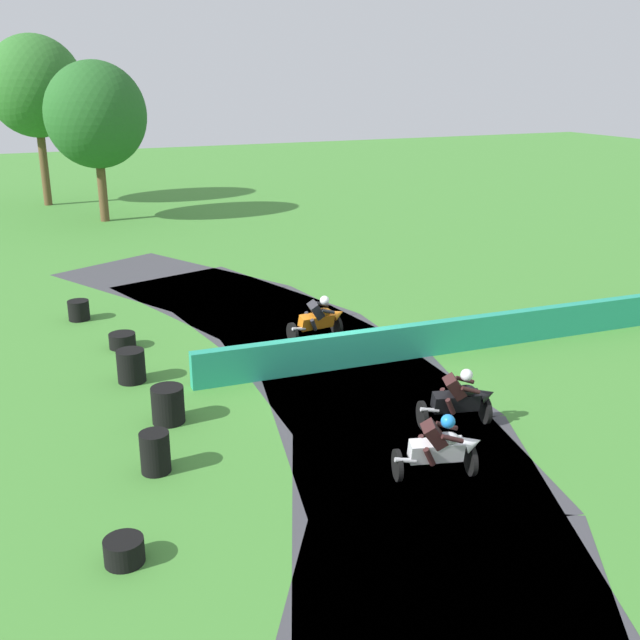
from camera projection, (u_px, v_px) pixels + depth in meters
ground_plane at (339, 367)px, 19.22m from camera, size 120.00×120.00×0.00m
track_asphalt at (296, 374)px, 18.82m from camera, size 9.71×29.12×0.01m
safety_barrier at (509, 328)px, 20.81m from camera, size 17.73×1.12×0.90m
motorcycle_lead_white at (441, 447)px, 13.76m from camera, size 1.70×1.09×1.43m
motorcycle_chase_black at (460, 399)px, 15.82m from camera, size 1.70×1.05×1.43m
motorcycle_trailing_orange at (319, 318)px, 21.00m from camera, size 1.68×0.91×1.42m
tire_stack_near at (124, 551)px, 11.53m from camera, size 0.62×0.62×0.40m
tire_stack_mid_a at (155, 452)px, 14.10m from camera, size 0.56×0.56×0.80m
tire_stack_mid_b at (168, 405)px, 16.11m from camera, size 0.70×0.70×0.80m
tire_stack_far at (131, 366)px, 18.23m from camera, size 0.68×0.68×0.80m
tire_stack_extra_a at (122, 341)px, 20.55m from camera, size 0.72×0.72×0.40m
tire_stack_extra_b at (79, 310)px, 22.82m from camera, size 0.63×0.63×0.60m
tree_far_left at (35, 87)px, 40.62m from camera, size 5.15×5.15×9.12m
tree_far_right at (96, 115)px, 36.46m from camera, size 4.86×4.86×7.73m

